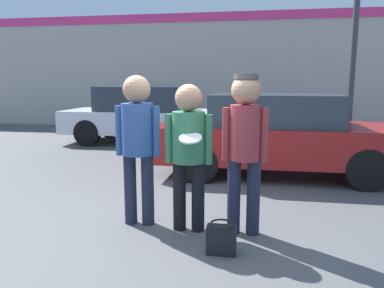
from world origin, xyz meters
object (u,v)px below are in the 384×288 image
person_left (138,136)px  person_right (245,139)px  parked_car_far (144,115)px  parked_car_near (277,135)px  shrub (162,111)px  person_middle_with_frisbee (189,144)px  handbag (221,239)px

person_left → person_right: 1.27m
parked_car_far → parked_car_near: bearing=-41.7°
person_left → shrub: (-1.98, 8.73, -0.43)m
person_right → parked_car_near: bearing=80.2°
person_left → person_right: bearing=-3.5°
shrub → parked_car_far: bearing=-85.2°
shrub → person_right: bearing=-69.8°
person_left → shrub: size_ratio=1.35×
parked_car_near → person_left: bearing=-122.3°
parked_car_near → person_right: bearing=-99.8°
person_right → parked_car_near: 2.92m
parked_car_near → shrub: size_ratio=3.29×
person_left → person_middle_with_frisbee: person_left is taller
shrub → person_middle_with_frisbee: bearing=-73.5°
person_left → person_right: person_right is taller
parked_car_far → shrub: bearing=94.8°
person_left → parked_car_near: bearing=57.7°
handbag → parked_car_far: bearing=113.2°
person_right → parked_car_near: (0.50, 2.86, -0.35)m
person_right → shrub: person_right is taller
parked_car_near → parked_car_far: 4.68m
person_middle_with_frisbee → handbag: size_ratio=5.08×
person_right → shrub: (-3.24, 8.81, -0.44)m
handbag → person_middle_with_frisbee: bearing=128.3°
parked_car_near → parked_car_far: size_ratio=0.98×
person_left → handbag: bearing=-31.2°
person_middle_with_frisbee → parked_car_near: person_middle_with_frisbee is taller
shrub → handbag: 9.87m
person_middle_with_frisbee → handbag: bearing=-51.7°
person_middle_with_frisbee → shrub: (-2.61, 8.82, -0.36)m
person_left → parked_car_far: person_left is taller
parked_car_far → handbag: bearing=-66.8°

